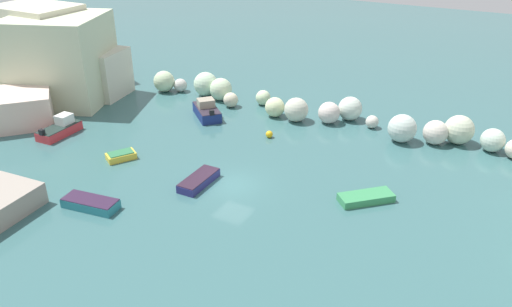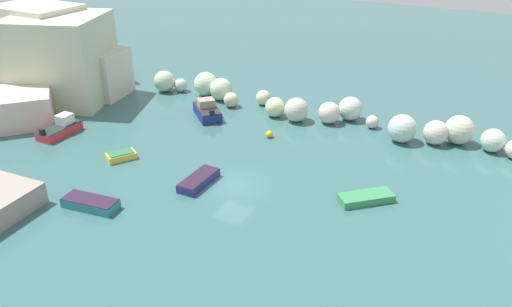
{
  "view_description": "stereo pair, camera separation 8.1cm",
  "coord_description": "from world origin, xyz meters",
  "views": [
    {
      "loc": [
        16.95,
        -27.81,
        18.99
      ],
      "look_at": [
        0.0,
        3.66,
        1.0
      ],
      "focal_mm": 35.19,
      "sensor_mm": 36.0,
      "label": 1
    },
    {
      "loc": [
        17.02,
        -27.77,
        18.99
      ],
      "look_at": [
        0.0,
        3.66,
        1.0
      ],
      "focal_mm": 35.19,
      "sensor_mm": 36.0,
      "label": 2
    }
  ],
  "objects": [
    {
      "name": "cove_water",
      "position": [
        0.0,
        0.0,
        0.0
      ],
      "size": [
        160.0,
        160.0,
        0.0
      ],
      "primitive_type": "plane",
      "color": "#366264",
      "rests_on": "ground"
    },
    {
      "name": "cliff_headland_left",
      "position": [
        -28.07,
        7.71,
        3.62
      ],
      "size": [
        19.4,
        20.43,
        9.42
      ],
      "color": "beige",
      "rests_on": "ground"
    },
    {
      "name": "rock_breakwater",
      "position": [
        1.97,
        14.71,
        1.13
      ],
      "size": [
        40.2,
        5.08,
        2.6
      ],
      "color": "beige",
      "rests_on": "ground"
    },
    {
      "name": "channel_buoy",
      "position": [
        -1.42,
        8.81,
        0.32
      ],
      "size": [
        0.64,
        0.64,
        0.64
      ],
      "primitive_type": "sphere",
      "color": "gold",
      "rests_on": "cove_water"
    },
    {
      "name": "moored_boat_0",
      "position": [
        -18.45,
        0.4,
        0.58
      ],
      "size": [
        1.9,
        4.12,
        1.7
      ],
      "rotation": [
        0.0,
        0.0,
        1.61
      ],
      "color": "red",
      "rests_on": "cove_water"
    },
    {
      "name": "moored_boat_1",
      "position": [
        -9.04,
        10.25,
        0.65
      ],
      "size": [
        4.37,
        4.22,
        1.76
      ],
      "rotation": [
        0.0,
        0.0,
        2.4
      ],
      "color": "navy",
      "rests_on": "cove_water"
    },
    {
      "name": "moored_boat_2",
      "position": [
        9.47,
        2.51,
        0.28
      ],
      "size": [
        3.83,
        3.73,
        0.55
      ],
      "rotation": [
        0.0,
        0.0,
        3.9
      ],
      "color": "#388E56",
      "rests_on": "cove_water"
    },
    {
      "name": "moored_boat_3",
      "position": [
        -10.25,
        -0.74,
        0.3
      ],
      "size": [
        2.34,
        2.66,
        0.62
      ],
      "rotation": [
        0.0,
        0.0,
        4.16
      ],
      "color": "gold",
      "rests_on": "cove_water"
    },
    {
      "name": "moored_boat_4",
      "position": [
        -2.29,
        -1.13,
        0.33
      ],
      "size": [
        1.47,
        3.77,
        0.66
      ],
      "rotation": [
        0.0,
        0.0,
        4.72
      ],
      "color": "navy",
      "rests_on": "cove_water"
    },
    {
      "name": "moored_boat_5",
      "position": [
        -7.05,
        -7.37,
        0.35
      ],
      "size": [
        4.11,
        2.03,
        0.69
      ],
      "rotation": [
        0.0,
        0.0,
        0.14
      ],
      "color": "teal",
      "rests_on": "cove_water"
    }
  ]
}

